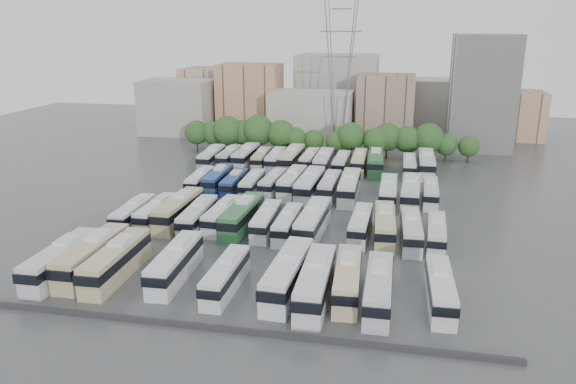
% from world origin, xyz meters
% --- Properties ---
extents(ground, '(220.00, 220.00, 0.00)m').
position_xyz_m(ground, '(0.00, 0.00, 0.00)').
color(ground, '#424447').
rests_on(ground, ground).
extents(parapet, '(56.00, 0.50, 0.50)m').
position_xyz_m(parapet, '(0.00, -33.00, 0.25)').
color(parapet, '#2D2D30').
rests_on(parapet, ground).
extents(tree_line, '(65.07, 7.93, 8.78)m').
position_xyz_m(tree_line, '(-2.25, 42.07, 4.54)').
color(tree_line, black).
rests_on(tree_line, ground).
extents(city_buildings, '(102.00, 35.00, 20.00)m').
position_xyz_m(city_buildings, '(-7.46, 71.86, 7.87)').
color(city_buildings, '#9E998E').
rests_on(city_buildings, ground).
extents(apartment_tower, '(14.00, 14.00, 26.00)m').
position_xyz_m(apartment_tower, '(34.00, 58.00, 13.00)').
color(apartment_tower, silver).
rests_on(apartment_tower, ground).
extents(electricity_pylon, '(9.00, 6.91, 33.83)m').
position_xyz_m(electricity_pylon, '(2.00, 50.00, 18.66)').
color(electricity_pylon, slate).
rests_on(electricity_pylon, ground).
extents(bus_r0_s0, '(3.00, 13.10, 4.10)m').
position_xyz_m(bus_r0_s0, '(-21.39, -24.86, 2.01)').
color(bus_r0_s0, silver).
rests_on(bus_r0_s0, ground).
extents(bus_r0_s1, '(3.11, 13.63, 4.27)m').
position_xyz_m(bus_r0_s1, '(-18.39, -23.28, 2.09)').
color(bus_r0_s1, '#C3B486').
rests_on(bus_r0_s1, ground).
extents(bus_r0_s2, '(3.26, 13.40, 4.18)m').
position_xyz_m(bus_r0_s2, '(-14.98, -23.95, 2.05)').
color(bus_r0_s2, '#C8BA8A').
rests_on(bus_r0_s2, ground).
extents(bus_r0_s4, '(3.32, 12.84, 3.99)m').
position_xyz_m(bus_r0_s4, '(-8.18, -22.93, 1.96)').
color(bus_r0_s4, silver).
rests_on(bus_r0_s4, ground).
extents(bus_r0_s6, '(2.52, 11.38, 3.57)m').
position_xyz_m(bus_r0_s6, '(-1.64, -24.61, 1.75)').
color(bus_r0_s6, silver).
rests_on(bus_r0_s6, ground).
extents(bus_r0_s8, '(3.55, 13.82, 4.30)m').
position_xyz_m(bus_r0_s8, '(5.07, -23.55, 2.11)').
color(bus_r0_s8, white).
rests_on(bus_r0_s8, ground).
extents(bus_r0_s9, '(3.18, 13.60, 4.25)m').
position_xyz_m(bus_r0_s9, '(8.35, -24.95, 2.09)').
color(bus_r0_s9, silver).
rests_on(bus_r0_s9, ground).
extents(bus_r0_s10, '(3.31, 12.42, 3.86)m').
position_xyz_m(bus_r0_s10, '(11.54, -23.05, 1.89)').
color(bus_r0_s10, beige).
rests_on(bus_r0_s10, ground).
extents(bus_r0_s11, '(2.81, 12.50, 3.91)m').
position_xyz_m(bus_r0_s11, '(14.91, -24.73, 1.92)').
color(bus_r0_s11, silver).
rests_on(bus_r0_s11, ground).
extents(bus_r0_s13, '(2.88, 11.77, 3.67)m').
position_xyz_m(bus_r0_s13, '(21.20, -23.43, 1.80)').
color(bus_r0_s13, silver).
rests_on(bus_r0_s13, ground).
extents(bus_r1_s0, '(2.69, 11.23, 3.51)m').
position_xyz_m(bus_r1_s0, '(-21.26, -7.06, 1.72)').
color(bus_r1_s0, silver).
rests_on(bus_r1_s0, ground).
extents(bus_r1_s1, '(2.47, 11.17, 3.50)m').
position_xyz_m(bus_r1_s1, '(-18.19, -5.84, 1.72)').
color(bus_r1_s1, silver).
rests_on(bus_r1_s1, ground).
extents(bus_r1_s2, '(3.09, 13.31, 4.16)m').
position_xyz_m(bus_r1_s2, '(-15.05, -5.10, 2.04)').
color(bus_r1_s2, tan).
rests_on(bus_r1_s2, ground).
extents(bus_r1_s3, '(3.06, 12.08, 3.76)m').
position_xyz_m(bus_r1_s3, '(-11.47, -6.79, 1.85)').
color(bus_r1_s3, silver).
rests_on(bus_r1_s3, ground).
extents(bus_r1_s4, '(2.86, 11.44, 3.56)m').
position_xyz_m(bus_r1_s4, '(-8.33, -5.26, 1.75)').
color(bus_r1_s4, silver).
rests_on(bus_r1_s4, ground).
extents(bus_r1_s5, '(3.32, 13.26, 4.13)m').
position_xyz_m(bus_r1_s5, '(-5.19, -5.74, 2.03)').
color(bus_r1_s5, '#2D6A3B').
rests_on(bus_r1_s5, ground).
extents(bus_r1_s6, '(2.74, 11.29, 3.52)m').
position_xyz_m(bus_r1_s6, '(-1.60, -6.12, 1.73)').
color(bus_r1_s6, silver).
rests_on(bus_r1_s6, ground).
extents(bus_r1_s7, '(2.51, 11.05, 3.46)m').
position_xyz_m(bus_r1_s7, '(1.67, -6.92, 1.70)').
color(bus_r1_s7, silver).
rests_on(bus_r1_s7, ground).
extents(bus_r1_s8, '(3.38, 13.29, 4.14)m').
position_xyz_m(bus_r1_s8, '(5.04, -6.18, 2.03)').
color(bus_r1_s8, silver).
rests_on(bus_r1_s8, ground).
extents(bus_r1_s10, '(2.76, 11.35, 3.54)m').
position_xyz_m(bus_r1_s10, '(11.55, -5.14, 1.74)').
color(bus_r1_s10, silver).
rests_on(bus_r1_s10, ground).
extents(bus_r1_s11, '(3.35, 12.68, 3.94)m').
position_xyz_m(bus_r1_s11, '(14.80, -5.38, 1.94)').
color(bus_r1_s11, '#C3B786').
rests_on(bus_r1_s11, ground).
extents(bus_r1_s12, '(3.02, 11.89, 3.70)m').
position_xyz_m(bus_r1_s12, '(18.33, -6.43, 1.82)').
color(bus_r1_s12, silver).
rests_on(bus_r1_s12, ground).
extents(bus_r1_s13, '(2.83, 11.09, 3.45)m').
position_xyz_m(bus_r1_s13, '(21.59, -6.49, 1.70)').
color(bus_r1_s13, silver).
rests_on(bus_r1_s13, ground).
extents(bus_r2_s1, '(2.87, 11.06, 3.44)m').
position_xyz_m(bus_r2_s1, '(-17.97, 11.90, 1.69)').
color(bus_r2_s1, silver).
rests_on(bus_r2_s1, ground).
extents(bus_r2_s2, '(2.93, 12.03, 3.75)m').
position_xyz_m(bus_r2_s2, '(-15.01, 12.95, 1.84)').
color(bus_r2_s2, navy).
rests_on(bus_r2_s2, ground).
extents(bus_r2_s3, '(2.54, 10.89, 3.40)m').
position_xyz_m(bus_r2_s3, '(-11.68, 11.74, 1.67)').
color(bus_r2_s3, navy).
rests_on(bus_r2_s3, ground).
extents(bus_r2_s4, '(2.69, 11.05, 3.45)m').
position_xyz_m(bus_r2_s4, '(-8.42, 11.70, 1.69)').
color(bus_r2_s4, silver).
rests_on(bus_r2_s4, ground).
extents(bus_r2_s5, '(2.97, 11.15, 3.46)m').
position_xyz_m(bus_r2_s5, '(-5.02, 13.00, 1.70)').
color(bus_r2_s5, silver).
rests_on(bus_r2_s5, ground).
extents(bus_r2_s6, '(3.16, 12.82, 4.00)m').
position_xyz_m(bus_r2_s6, '(-1.66, 13.17, 1.96)').
color(bus_r2_s6, silver).
rests_on(bus_r2_s6, ground).
extents(bus_r2_s7, '(3.46, 13.56, 4.22)m').
position_xyz_m(bus_r2_s7, '(1.63, 11.89, 2.07)').
color(bus_r2_s7, silver).
rests_on(bus_r2_s7, ground).
extents(bus_r2_s8, '(2.78, 11.75, 3.67)m').
position_xyz_m(bus_r2_s8, '(4.91, 12.66, 1.80)').
color(bus_r2_s8, silver).
rests_on(bus_r2_s8, ground).
extents(bus_r2_s9, '(3.03, 13.32, 4.17)m').
position_xyz_m(bus_r2_s9, '(8.29, 12.04, 2.05)').
color(bus_r2_s9, silver).
rests_on(bus_r2_s9, ground).
extents(bus_r2_s11, '(2.74, 12.45, 3.90)m').
position_xyz_m(bus_r2_s11, '(14.79, 10.69, 1.92)').
color(bus_r2_s11, silver).
rests_on(bus_r2_s11, ground).
extents(bus_r2_s12, '(3.31, 13.32, 4.15)m').
position_xyz_m(bus_r2_s12, '(18.34, 10.82, 2.04)').
color(bus_r2_s12, silver).
rests_on(bus_r2_s12, ground).
extents(bus_r2_s13, '(2.65, 11.21, 3.50)m').
position_xyz_m(bus_r2_s13, '(21.53, 12.42, 1.72)').
color(bus_r2_s13, silver).
rests_on(bus_r2_s13, ground).
extents(bus_r3_s0, '(3.25, 12.42, 3.86)m').
position_xyz_m(bus_r3_s0, '(-21.63, 28.63, 1.90)').
color(bus_r3_s0, silver).
rests_on(bus_r3_s0, ground).
extents(bus_r3_s1, '(2.55, 11.50, 3.60)m').
position_xyz_m(bus_r3_s1, '(-18.30, 30.36, 1.77)').
color(bus_r3_s1, silver).
rests_on(bus_r3_s1, ground).
extents(bus_r3_s2, '(2.84, 12.93, 4.06)m').
position_xyz_m(bus_r3_s2, '(-14.85, 30.68, 1.99)').
color(bus_r3_s2, silver).
rests_on(bus_r3_s2, ground).
extents(bus_r3_s3, '(2.96, 11.16, 3.47)m').
position_xyz_m(bus_r3_s3, '(-11.52, 30.38, 1.70)').
color(bus_r3_s3, tan).
rests_on(bus_r3_s3, ground).
extents(bus_r3_s4, '(2.93, 11.78, 3.67)m').
position_xyz_m(bus_r3_s4, '(-8.36, 29.80, 1.80)').
color(bus_r3_s4, white).
rests_on(bus_r3_s4, ground).
extents(bus_r3_s5, '(3.24, 13.61, 4.25)m').
position_xyz_m(bus_r3_s5, '(-5.13, 30.34, 2.09)').
color(bus_r3_s5, beige).
rests_on(bus_r3_s5, ground).
extents(bus_r3_s6, '(2.67, 11.47, 3.59)m').
position_xyz_m(bus_r3_s6, '(-1.57, 30.88, 1.76)').
color(bus_r3_s6, silver).
rests_on(bus_r3_s6, ground).
extents(bus_r3_s7, '(2.90, 12.81, 4.01)m').
position_xyz_m(bus_r3_s7, '(1.53, 29.11, 1.97)').
color(bus_r3_s7, silver).
rests_on(bus_r3_s7, ground).
extents(bus_r3_s8, '(2.69, 11.58, 3.62)m').
position_xyz_m(bus_r3_s8, '(5.08, 29.27, 1.78)').
color(bus_r3_s8, silver).
rests_on(bus_r3_s8, ground).
extents(bus_r3_s9, '(2.78, 12.09, 3.78)m').
position_xyz_m(bus_r3_s9, '(8.43, 31.10, 1.86)').
color(bus_r3_s9, beige).
rests_on(bus_r3_s9, ground).
extents(bus_r3_s10, '(3.52, 13.61, 4.24)m').
position_xyz_m(bus_r3_s10, '(11.66, 30.66, 2.08)').
color(bus_r3_s10, '#2A6236').
rests_on(bus_r3_s10, ground).
extents(bus_r3_s12, '(2.56, 11.32, 3.54)m').
position_xyz_m(bus_r3_s12, '(18.19, 29.95, 1.74)').
color(bus_r3_s12, silver).
rests_on(bus_r3_s12, ground).
extents(bus_r3_s13, '(3.03, 13.71, 4.30)m').
position_xyz_m(bus_r3_s13, '(21.43, 31.04, 2.11)').
color(bus_r3_s13, silver).
rests_on(bus_r3_s13, ground).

